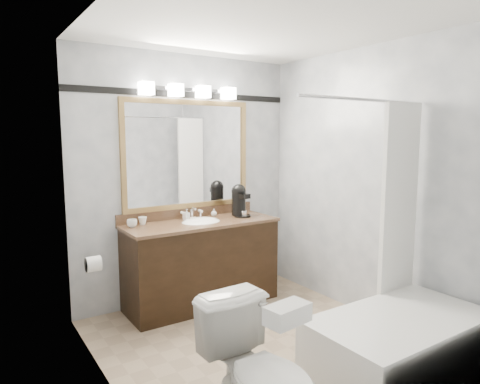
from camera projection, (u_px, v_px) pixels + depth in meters
name	position (u px, v px, depth m)	size (l,w,h in m)	color
room	(262.00, 193.00, 3.33)	(2.42, 2.62, 2.52)	#9F876B
vanity	(201.00, 261.00, 4.28)	(1.53, 0.58, 0.97)	black
mirror	(188.00, 155.00, 4.36)	(1.40, 0.04, 1.10)	#AE874E
vanity_light_bar	(189.00, 91.00, 4.23)	(1.02, 0.14, 0.12)	silver
accent_stripe	(186.00, 95.00, 4.29)	(2.40, 0.01, 0.06)	black
bathtub	(400.00, 337.00, 3.01)	(1.30, 0.75, 1.96)	white
tp_roll	(93.00, 264.00, 3.33)	(0.12, 0.12, 0.11)	white
toilet	(262.00, 377.00, 2.33)	(0.44, 0.76, 0.78)	white
tissue_box	(288.00, 314.00, 2.10)	(0.23, 0.12, 0.09)	white
coffee_maker	(239.00, 200.00, 4.48)	(0.18, 0.22, 0.34)	black
cup_left	(132.00, 223.00, 3.96)	(0.09, 0.09, 0.07)	white
cup_right	(143.00, 221.00, 4.08)	(0.08, 0.08, 0.07)	white
soap_bottle_a	(187.00, 215.00, 4.29)	(0.05, 0.05, 0.11)	white
soap_bottle_b	(214.00, 212.00, 4.50)	(0.06, 0.06, 0.08)	white
soap_bar	(193.00, 219.00, 4.30)	(0.08, 0.05, 0.02)	beige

